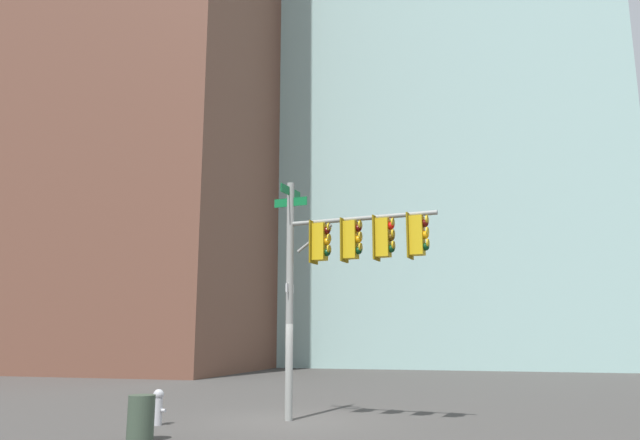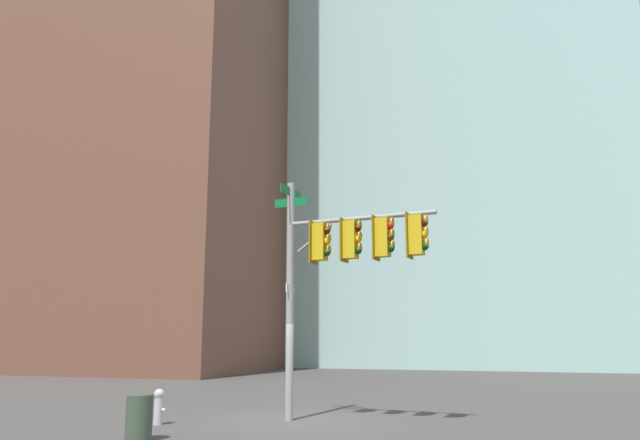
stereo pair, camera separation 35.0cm
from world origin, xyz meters
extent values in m
plane|color=#423F3D|center=(0.00, 0.00, 0.00)|extent=(200.00, 200.00, 0.00)
cylinder|color=gray|center=(-0.06, 0.04, 3.21)|extent=(0.20, 0.20, 6.43)
cylinder|color=gray|center=(1.98, -0.23, 5.25)|extent=(4.10, 0.66, 0.12)
cylinder|color=gray|center=(0.67, -0.06, 4.80)|extent=(1.04, 0.22, 0.75)
cube|color=#0F6B33|center=(-0.06, 0.04, 6.18)|extent=(0.19, 1.21, 0.24)
cube|color=#0F6B33|center=(-0.06, 0.04, 5.88)|extent=(1.00, 0.16, 0.24)
cube|color=white|center=(-0.06, 0.04, 3.47)|extent=(0.09, 0.45, 0.24)
cube|color=gold|center=(0.83, -0.08, 4.69)|extent=(0.38, 0.38, 1.00)
cube|color=#7D640C|center=(0.64, -0.06, 4.69)|extent=(0.11, 0.54, 1.16)
sphere|color=#470A07|center=(1.03, -0.11, 4.99)|extent=(0.20, 0.20, 0.20)
cylinder|color=gold|center=(1.09, -0.12, 5.08)|extent=(0.07, 0.23, 0.23)
sphere|color=#F29E0C|center=(1.03, -0.11, 4.69)|extent=(0.20, 0.20, 0.20)
cylinder|color=gold|center=(1.09, -0.12, 4.78)|extent=(0.07, 0.23, 0.23)
sphere|color=#0A3819|center=(1.03, -0.11, 4.39)|extent=(0.20, 0.20, 0.20)
cylinder|color=gold|center=(1.09, -0.12, 4.48)|extent=(0.07, 0.23, 0.23)
cube|color=gold|center=(1.71, -0.20, 4.69)|extent=(0.38, 0.38, 1.00)
cube|color=#7D640C|center=(1.53, -0.17, 4.69)|extent=(0.11, 0.54, 1.16)
sphere|color=#470A07|center=(1.92, -0.23, 4.99)|extent=(0.20, 0.20, 0.20)
cylinder|color=gold|center=(1.98, -0.23, 5.08)|extent=(0.07, 0.23, 0.23)
sphere|color=#F29E0C|center=(1.92, -0.23, 4.69)|extent=(0.20, 0.20, 0.20)
cylinder|color=gold|center=(1.98, -0.23, 4.78)|extent=(0.07, 0.23, 0.23)
sphere|color=#0A3819|center=(1.92, -0.23, 4.39)|extent=(0.20, 0.20, 0.20)
cylinder|color=gold|center=(1.98, -0.23, 4.48)|extent=(0.07, 0.23, 0.23)
cube|color=gold|center=(2.60, -0.32, 4.69)|extent=(0.38, 0.38, 1.00)
cube|color=#7D640C|center=(2.41, -0.29, 4.69)|extent=(0.11, 0.54, 1.16)
sphere|color=red|center=(2.81, -0.34, 4.99)|extent=(0.20, 0.20, 0.20)
cylinder|color=gold|center=(2.87, -0.35, 5.08)|extent=(0.07, 0.23, 0.23)
sphere|color=#4C330A|center=(2.81, -0.34, 4.69)|extent=(0.20, 0.20, 0.20)
cylinder|color=gold|center=(2.87, -0.35, 4.78)|extent=(0.07, 0.23, 0.23)
sphere|color=#0A3819|center=(2.81, -0.34, 4.39)|extent=(0.20, 0.20, 0.20)
cylinder|color=gold|center=(2.87, -0.35, 4.48)|extent=(0.07, 0.23, 0.23)
cube|color=gold|center=(3.49, -0.43, 4.69)|extent=(0.38, 0.38, 1.00)
cube|color=#7D640C|center=(3.30, -0.41, 4.69)|extent=(0.11, 0.54, 1.16)
sphere|color=#470A07|center=(3.69, -0.46, 4.99)|extent=(0.20, 0.20, 0.20)
cylinder|color=gold|center=(3.76, -0.47, 5.08)|extent=(0.07, 0.23, 0.23)
sphere|color=#F29E0C|center=(3.69, -0.46, 4.69)|extent=(0.20, 0.20, 0.20)
cylinder|color=gold|center=(3.76, -0.47, 4.78)|extent=(0.07, 0.23, 0.23)
sphere|color=#0A3819|center=(3.69, -0.46, 4.39)|extent=(0.20, 0.20, 0.20)
cylinder|color=gold|center=(3.76, -0.47, 4.48)|extent=(0.07, 0.23, 0.23)
cylinder|color=#B2B2B7|center=(-2.95, -1.62, 0.33)|extent=(0.22, 0.22, 0.65)
sphere|color=#B2B2B7|center=(-2.95, -1.62, 0.74)|extent=(0.26, 0.26, 0.26)
cylinder|color=#B2B2B7|center=(-2.79, -1.62, 0.36)|extent=(0.10, 0.09, 0.09)
cylinder|color=#384738|center=(-2.06, -3.83, 0.47)|extent=(0.56, 0.56, 0.95)
cube|color=brown|center=(-21.35, 20.58, 26.91)|extent=(24.13, 16.16, 53.82)
cube|color=#845B47|center=(4.21, 47.01, 16.15)|extent=(19.19, 15.25, 32.30)
cube|color=brown|center=(-15.93, 52.11, 19.61)|extent=(18.45, 16.50, 39.22)
camera|label=1|loc=(5.12, -15.45, 2.18)|focal=33.40mm
camera|label=2|loc=(5.46, -15.35, 2.18)|focal=33.40mm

